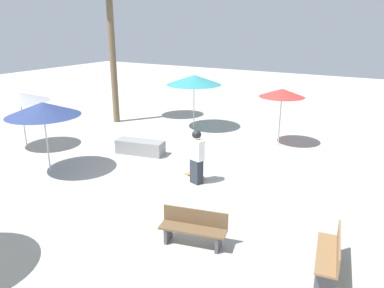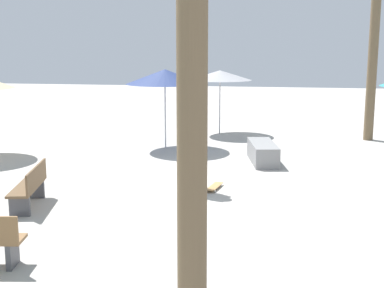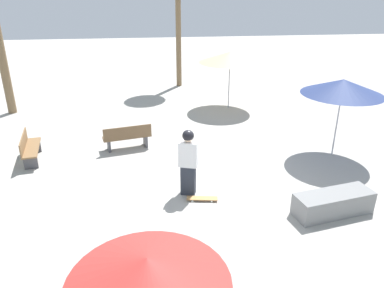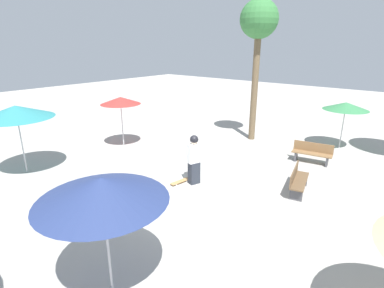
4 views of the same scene
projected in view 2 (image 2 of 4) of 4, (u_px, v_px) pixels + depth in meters
ground_plane at (168, 183)px, 12.89m from camera, size 60.00×60.00×0.00m
skater_main at (195, 149)px, 11.93m from camera, size 0.40×0.54×1.81m
skateboard at (215, 186)px, 12.33m from camera, size 0.33×0.82×0.07m
concrete_ledge at (263, 153)px, 15.09m from camera, size 1.01×2.04×0.56m
bench_far at (30, 187)px, 10.92m from camera, size 0.78×1.66×0.85m
shade_umbrella_navy at (165, 77)px, 16.76m from camera, size 2.47×2.47×2.52m
shade_umbrella_grey at (220, 75)px, 19.54m from camera, size 2.32×2.32×2.35m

